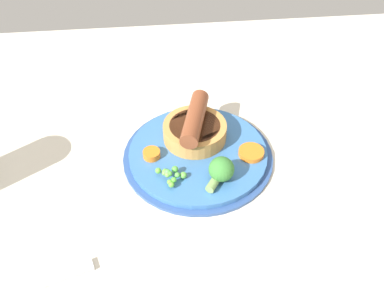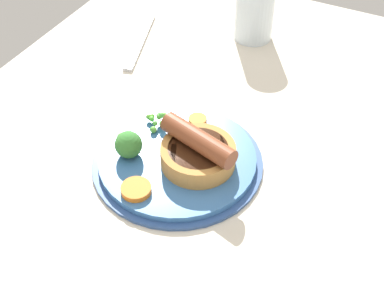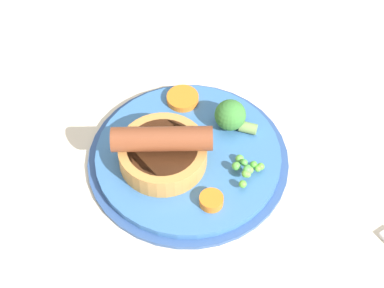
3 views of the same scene
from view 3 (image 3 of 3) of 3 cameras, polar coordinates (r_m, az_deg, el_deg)
dining_table at (r=77.18cm, az=-3.05°, el=-1.15°), size 110.00×80.00×3.00cm
dinner_plate at (r=74.40cm, az=-0.34°, el=-1.25°), size 23.34×23.34×1.40cm
sausage_pudding at (r=71.53cm, az=-2.85°, el=-0.61°), size 10.00×11.39×5.46cm
pea_pile at (r=71.56cm, az=4.87°, el=-2.17°), size 4.52×3.62×1.87cm
broccoli_floret_far at (r=74.91cm, az=3.59°, el=2.34°), size 4.15×4.84×3.71cm
carrot_slice_1 at (r=78.58cm, az=-0.84°, el=4.07°), size 4.39×4.39×0.82cm
carrot_slice_5 at (r=69.49cm, az=1.73°, el=-5.04°), size 3.26×3.26×1.10cm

